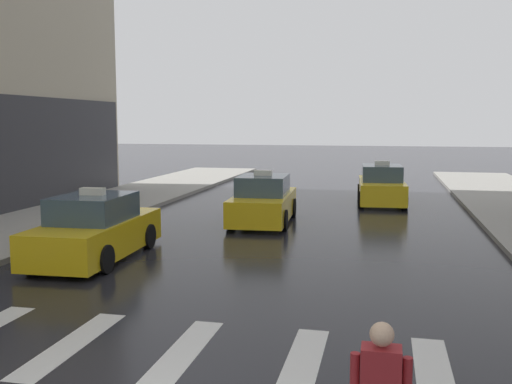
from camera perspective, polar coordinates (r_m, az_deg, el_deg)
crosswalk_markings at (r=9.00m, az=-7.31°, el=-15.46°), size 11.30×2.80×0.01m
taxi_lead at (r=15.11m, az=-15.50°, el=-3.62°), size 2.04×4.59×1.80m
taxi_second at (r=19.75m, az=0.73°, el=-0.94°), size 2.11×4.62×1.80m
taxi_third at (r=24.94m, az=12.21°, el=0.54°), size 2.12×4.62×1.80m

